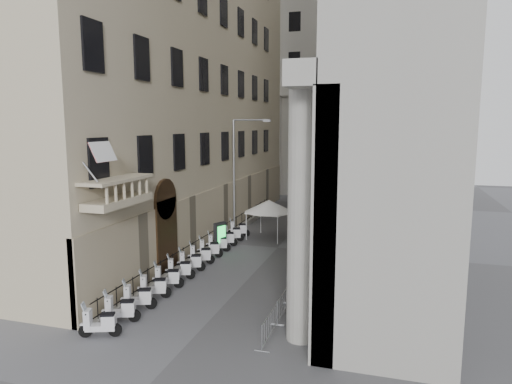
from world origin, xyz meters
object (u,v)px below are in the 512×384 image
(street_lamp, at_px, (239,166))
(scooter_0, at_px, (101,337))
(security_tent, at_px, (267,206))
(pedestrian_a, at_px, (311,223))
(info_kiosk, at_px, (220,237))
(pedestrian_b, at_px, (313,220))

(street_lamp, bearing_deg, scooter_0, -94.73)
(scooter_0, xyz_separation_m, street_lamp, (-0.14, 18.14, 5.45))
(scooter_0, xyz_separation_m, security_tent, (2.16, 18.12, 2.48))
(security_tent, distance_m, street_lamp, 3.75)
(scooter_0, relative_size, street_lamp, 0.17)
(scooter_0, relative_size, pedestrian_a, 0.77)
(security_tent, bearing_deg, street_lamp, 179.42)
(security_tent, xyz_separation_m, street_lamp, (-2.30, 0.02, 2.97))
(scooter_0, bearing_deg, pedestrian_a, -34.89)
(scooter_0, xyz_separation_m, pedestrian_a, (5.30, 19.91, 0.97))
(scooter_0, bearing_deg, street_lamp, -19.55)
(info_kiosk, xyz_separation_m, pedestrian_a, (5.17, 6.59, -0.06))
(street_lamp, xyz_separation_m, pedestrian_b, (5.31, 3.35, -4.61))
(security_tent, xyz_separation_m, pedestrian_b, (3.01, 3.37, -1.64))
(security_tent, height_order, info_kiosk, security_tent)
(security_tent, bearing_deg, pedestrian_a, 29.81)
(scooter_0, bearing_deg, info_kiosk, -20.53)
(street_lamp, relative_size, pedestrian_b, 5.35)
(scooter_0, height_order, info_kiosk, info_kiosk)
(scooter_0, relative_size, info_kiosk, 0.74)
(pedestrian_a, distance_m, pedestrian_b, 1.59)
(security_tent, height_order, pedestrian_b, security_tent)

